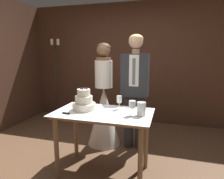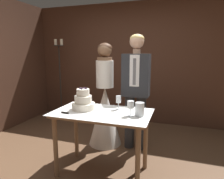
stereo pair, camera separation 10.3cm
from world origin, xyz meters
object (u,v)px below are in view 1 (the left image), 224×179
(hurricane_candle, at_px, (141,109))
(bride, at_px, (104,108))
(tiered_cake, at_px, (84,102))
(cake_table, at_px, (103,121))
(wine_glass_middle, at_px, (132,105))
(candle_stand, at_px, (57,83))
(cake_knife, at_px, (71,114))
(groom, at_px, (135,86))
(wine_glass_near, at_px, (119,100))

(hurricane_candle, height_order, bride, bride)
(tiered_cake, height_order, bride, bride)
(cake_table, relative_size, wine_glass_middle, 6.79)
(bride, height_order, candle_stand, candle_stand)
(cake_table, xyz_separation_m, cake_knife, (-0.32, -0.20, 0.12))
(hurricane_candle, bearing_deg, cake_table, 179.29)
(tiered_cake, distance_m, cake_knife, 0.26)
(wine_glass_middle, height_order, groom, groom)
(candle_stand, bearing_deg, hurricane_candle, -38.46)
(tiered_cake, height_order, candle_stand, candle_stand)
(cake_knife, relative_size, wine_glass_middle, 2.31)
(tiered_cake, distance_m, hurricane_candle, 0.73)
(cake_table, height_order, bride, bride)
(tiered_cake, height_order, hurricane_candle, tiered_cake)
(bride, bearing_deg, cake_table, -72.23)
(wine_glass_middle, height_order, hurricane_candle, wine_glass_middle)
(hurricane_candle, relative_size, bride, 0.09)
(cake_table, bearing_deg, cake_knife, -147.50)
(hurricane_candle, bearing_deg, tiered_cake, 176.98)
(tiered_cake, xyz_separation_m, hurricane_candle, (0.73, -0.04, -0.03))
(hurricane_candle, bearing_deg, candle_stand, 141.54)
(bride, height_order, groom, groom)
(tiered_cake, xyz_separation_m, wine_glass_near, (0.42, 0.15, 0.02))
(bride, relative_size, candle_stand, 0.92)
(cake_table, relative_size, wine_glass_near, 6.78)
(cake_table, distance_m, hurricane_candle, 0.50)
(wine_glass_near, relative_size, candle_stand, 0.10)
(wine_glass_middle, bearing_deg, cake_knife, -165.80)
(cake_table, distance_m, groom, 0.89)
(candle_stand, bearing_deg, wine_glass_middle, -40.23)
(cake_knife, bearing_deg, cake_table, 39.07)
(cake_knife, bearing_deg, bride, 92.73)
(tiered_cake, height_order, cake_knife, tiered_cake)
(tiered_cake, xyz_separation_m, candle_stand, (-1.40, 1.65, -0.06))
(wine_glass_middle, distance_m, groom, 0.83)
(cake_knife, xyz_separation_m, bride, (0.07, 1.00, -0.19))
(wine_glass_middle, bearing_deg, tiered_cake, 174.25)
(cake_knife, xyz_separation_m, candle_stand, (-1.34, 1.89, 0.04))
(tiered_cake, relative_size, groom, 0.16)
(hurricane_candle, bearing_deg, wine_glass_near, 148.60)
(tiered_cake, bearing_deg, wine_glass_middle, -5.75)
(cake_knife, bearing_deg, groom, 66.59)
(wine_glass_middle, bearing_deg, groom, 97.72)
(wine_glass_near, distance_m, hurricane_candle, 0.36)
(wine_glass_near, relative_size, wine_glass_middle, 1.00)
(cake_table, xyz_separation_m, bride, (-0.25, 0.79, -0.07))
(wine_glass_middle, height_order, bride, bride)
(tiered_cake, xyz_separation_m, bride, (0.01, 0.76, -0.28))
(tiered_cake, xyz_separation_m, wine_glass_middle, (0.63, -0.06, 0.02))
(cake_knife, height_order, groom, groom)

